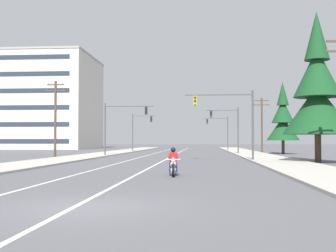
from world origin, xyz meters
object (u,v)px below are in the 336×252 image
object	(u,v)px
traffic_signal_mid_right	(229,124)
utility_pole_left_near	(55,116)
utility_pole_right_far	(262,123)
apartment_building_far_left_block	(42,103)
conifer_tree_right_verge_far	(283,121)
traffic_signal_mid_left	(139,127)
traffic_signal_far_right	(221,128)
motorcycle_with_rider	(173,164)
traffic_signal_near_left	(119,121)
traffic_signal_near_right	(232,114)
conifer_tree_right_verge_near	(317,93)

from	to	relation	value
traffic_signal_mid_right	utility_pole_left_near	bearing A→B (deg)	-149.23
utility_pole_right_far	apartment_building_far_left_block	size ratio (longest dim) A/B	0.36
conifer_tree_right_verge_far	traffic_signal_mid_left	bearing A→B (deg)	154.34
traffic_signal_far_right	utility_pole_left_near	bearing A→B (deg)	-120.07
motorcycle_with_rider	traffic_signal_far_right	xyz separation A→B (m)	(4.89, 57.17, 3.49)
traffic_signal_mid_left	apartment_building_far_left_block	size ratio (longest dim) A/B	0.27
traffic_signal_mid_left	utility_pole_right_far	world-z (taller)	utility_pole_right_far
traffic_signal_far_right	utility_pole_right_far	size ratio (longest dim) A/B	0.76
apartment_building_far_left_block	traffic_signal_near_left	bearing A→B (deg)	-59.15
traffic_signal_mid_right	apartment_building_far_left_block	world-z (taller)	apartment_building_far_left_block
traffic_signal_near_right	traffic_signal_far_right	world-z (taller)	same
utility_pole_left_near	apartment_building_far_left_block	distance (m)	51.55
traffic_signal_near_right	traffic_signal_far_right	bearing A→B (deg)	88.96
traffic_signal_near_left	apartment_building_far_left_block	world-z (taller)	apartment_building_far_left_block
conifer_tree_right_verge_near	traffic_signal_near_right	bearing A→B (deg)	165.47
traffic_signal_near_right	apartment_building_far_left_block	world-z (taller)	apartment_building_far_left_block
traffic_signal_mid_right	apartment_building_far_left_block	xyz separation A→B (m)	(-39.03, 35.75, 6.18)
utility_pole_left_near	traffic_signal_near_left	bearing A→B (deg)	33.71
traffic_signal_near_left	conifer_tree_right_verge_near	xyz separation A→B (m)	(19.19, -13.63, 1.60)
traffic_signal_mid_left	apartment_building_far_left_block	world-z (taller)	apartment_building_far_left_block
utility_pole_left_near	apartment_building_far_left_block	size ratio (longest dim) A/B	0.36
motorcycle_with_rider	conifer_tree_right_verge_near	world-z (taller)	conifer_tree_right_verge_near
traffic_signal_mid_left	apartment_building_far_left_block	xyz separation A→B (m)	(-25.17, 23.51, 6.22)
utility_pole_right_far	conifer_tree_right_verge_near	world-z (taller)	conifer_tree_right_verge_near
motorcycle_with_rider	traffic_signal_near_right	bearing A→B (deg)	75.55
motorcycle_with_rider	traffic_signal_mid_right	xyz separation A→B (m)	(5.03, 35.34, 3.47)
motorcycle_with_rider	conifer_tree_right_verge_far	distance (m)	39.58
motorcycle_with_rider	traffic_signal_mid_right	world-z (taller)	traffic_signal_mid_right
traffic_signal_near_left	traffic_signal_mid_left	distance (m)	19.68
traffic_signal_mid_left	traffic_signal_far_right	bearing A→B (deg)	34.98
traffic_signal_near_left	utility_pole_left_near	world-z (taller)	utility_pole_left_near
traffic_signal_near_right	traffic_signal_mid_left	bearing A→B (deg)	112.36
traffic_signal_mid_right	apartment_building_far_left_block	size ratio (longest dim) A/B	0.27
traffic_signal_mid_right	traffic_signal_near_left	bearing A→B (deg)	-150.69
traffic_signal_near_right	utility_pole_left_near	world-z (taller)	utility_pole_left_near
utility_pole_left_near	traffic_signal_near_right	bearing A→B (deg)	-22.42
traffic_signal_near_left	traffic_signal_mid_left	world-z (taller)	same
traffic_signal_near_left	traffic_signal_mid_right	bearing A→B (deg)	29.31
traffic_signal_mid_right	traffic_signal_far_right	world-z (taller)	same
traffic_signal_mid_right	utility_pole_left_near	size ratio (longest dim) A/B	0.75
motorcycle_with_rider	traffic_signal_mid_left	bearing A→B (deg)	100.51
traffic_signal_far_right	utility_pole_left_near	world-z (taller)	utility_pole_left_near
traffic_signal_mid_right	conifer_tree_right_verge_near	xyz separation A→B (m)	(5.95, -21.06, 1.69)
traffic_signal_near_right	utility_pole_left_near	size ratio (longest dim) A/B	0.75
motorcycle_with_rider	traffic_signal_mid_left	distance (m)	48.51
motorcycle_with_rider	utility_pole_right_far	xyz separation A→B (m)	(10.39, 43.20, 3.88)
traffic_signal_mid_right	apartment_building_far_left_block	bearing A→B (deg)	137.51
utility_pole_right_far	conifer_tree_right_verge_far	world-z (taller)	conifer_tree_right_verge_far
traffic_signal_near_left	traffic_signal_far_right	distance (m)	32.06
utility_pole_right_far	traffic_signal_near_right	bearing A→B (deg)	-102.98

